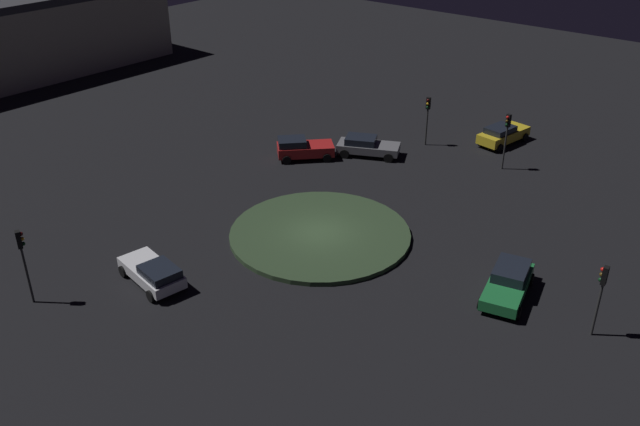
{
  "coord_description": "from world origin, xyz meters",
  "views": [
    {
      "loc": [
        21.89,
        -26.61,
        19.97
      ],
      "look_at": [
        0.0,
        0.0,
        1.52
      ],
      "focal_mm": 38.21,
      "sensor_mm": 36.0,
      "label": 1
    }
  ],
  "objects_px": {
    "car_white": "(153,272)",
    "car_red": "(303,148)",
    "traffic_light_east": "(602,287)",
    "traffic_light_southwest": "(23,252)",
    "traffic_light_north_near": "(507,130)",
    "car_yellow": "(503,134)",
    "car_grey": "(367,146)",
    "car_green": "(508,282)",
    "traffic_light_north": "(428,111)"
  },
  "relations": [
    {
      "from": "car_white",
      "to": "traffic_light_east",
      "type": "bearing_deg",
      "value": -142.15
    },
    {
      "from": "traffic_light_east",
      "to": "car_yellow",
      "type": "bearing_deg",
      "value": -57.36
    },
    {
      "from": "car_green",
      "to": "traffic_light_north_near",
      "type": "bearing_deg",
      "value": -166.4
    },
    {
      "from": "car_red",
      "to": "car_green",
      "type": "xyz_separation_m",
      "value": [
        19.28,
        -6.49,
        -0.06
      ]
    },
    {
      "from": "car_red",
      "to": "traffic_light_southwest",
      "type": "bearing_deg",
      "value": -133.37
    },
    {
      "from": "traffic_light_north",
      "to": "traffic_light_north_near",
      "type": "xyz_separation_m",
      "value": [
        6.54,
        -0.36,
        0.2
      ]
    },
    {
      "from": "car_white",
      "to": "traffic_light_north",
      "type": "height_order",
      "value": "traffic_light_north"
    },
    {
      "from": "car_green",
      "to": "traffic_light_north",
      "type": "bearing_deg",
      "value": -149.83
    },
    {
      "from": "car_yellow",
      "to": "traffic_light_southwest",
      "type": "height_order",
      "value": "traffic_light_southwest"
    },
    {
      "from": "car_yellow",
      "to": "traffic_light_east",
      "type": "distance_m",
      "value": 23.48
    },
    {
      "from": "car_white",
      "to": "car_grey",
      "type": "bearing_deg",
      "value": -76.44
    },
    {
      "from": "car_white",
      "to": "car_yellow",
      "type": "height_order",
      "value": "car_yellow"
    },
    {
      "from": "car_red",
      "to": "traffic_light_east",
      "type": "distance_m",
      "value": 24.86
    },
    {
      "from": "car_white",
      "to": "car_green",
      "type": "distance_m",
      "value": 18.13
    },
    {
      "from": "car_yellow",
      "to": "traffic_light_north_near",
      "type": "relative_size",
      "value": 1.17
    },
    {
      "from": "car_white",
      "to": "car_grey",
      "type": "xyz_separation_m",
      "value": [
        -1.45,
        20.71,
        0.04
      ]
    },
    {
      "from": "car_white",
      "to": "traffic_light_southwest",
      "type": "xyz_separation_m",
      "value": [
        -3.38,
        -4.85,
        2.19
      ]
    },
    {
      "from": "car_green",
      "to": "traffic_light_north",
      "type": "relative_size",
      "value": 1.27
    },
    {
      "from": "car_yellow",
      "to": "traffic_light_north_near",
      "type": "bearing_deg",
      "value": -144.37
    },
    {
      "from": "car_yellow",
      "to": "car_green",
      "type": "height_order",
      "value": "car_yellow"
    },
    {
      "from": "car_yellow",
      "to": "traffic_light_north_near",
      "type": "xyz_separation_m",
      "value": [
        2.14,
        -4.37,
        2.13
      ]
    },
    {
      "from": "car_red",
      "to": "traffic_light_southwest",
      "type": "height_order",
      "value": "traffic_light_southwest"
    },
    {
      "from": "car_white",
      "to": "car_red",
      "type": "xyz_separation_m",
      "value": [
        -4.71,
        17.28,
        0.1
      ]
    },
    {
      "from": "car_yellow",
      "to": "car_grey",
      "type": "height_order",
      "value": "car_yellow"
    },
    {
      "from": "car_yellow",
      "to": "traffic_light_east",
      "type": "bearing_deg",
      "value": -134.39
    },
    {
      "from": "traffic_light_north",
      "to": "traffic_light_southwest",
      "type": "bearing_deg",
      "value": -17.42
    },
    {
      "from": "traffic_light_north_near",
      "to": "traffic_light_southwest",
      "type": "relative_size",
      "value": 1.0
    },
    {
      "from": "car_white",
      "to": "car_grey",
      "type": "distance_m",
      "value": 20.76
    },
    {
      "from": "car_red",
      "to": "traffic_light_north_near",
      "type": "relative_size",
      "value": 1.04
    },
    {
      "from": "traffic_light_east",
      "to": "car_grey",
      "type": "bearing_deg",
      "value": -30.47
    },
    {
      "from": "traffic_light_southwest",
      "to": "traffic_light_north_near",
      "type": "bearing_deg",
      "value": 5.85
    },
    {
      "from": "car_white",
      "to": "car_yellow",
      "type": "relative_size",
      "value": 0.92
    },
    {
      "from": "traffic_light_north",
      "to": "traffic_light_southwest",
      "type": "distance_m",
      "value": 30.3
    },
    {
      "from": "traffic_light_east",
      "to": "traffic_light_southwest",
      "type": "height_order",
      "value": "traffic_light_southwest"
    },
    {
      "from": "traffic_light_east",
      "to": "car_green",
      "type": "bearing_deg",
      "value": -10.15
    },
    {
      "from": "car_grey",
      "to": "traffic_light_north",
      "type": "height_order",
      "value": "traffic_light_north"
    },
    {
      "from": "traffic_light_north",
      "to": "traffic_light_north_near",
      "type": "distance_m",
      "value": 6.55
    },
    {
      "from": "car_red",
      "to": "traffic_light_north",
      "type": "xyz_separation_m",
      "value": [
        5.59,
        7.87,
        1.9
      ]
    },
    {
      "from": "car_white",
      "to": "car_red",
      "type": "relative_size",
      "value": 1.04
    },
    {
      "from": "car_red",
      "to": "car_green",
      "type": "bearing_deg",
      "value": -65.43
    },
    {
      "from": "car_red",
      "to": "car_white",
      "type": "bearing_deg",
      "value": -121.57
    },
    {
      "from": "car_white",
      "to": "car_green",
      "type": "bearing_deg",
      "value": -133.94
    },
    {
      "from": "car_green",
      "to": "traffic_light_north_near",
      "type": "relative_size",
      "value": 1.18
    },
    {
      "from": "car_yellow",
      "to": "car_red",
      "type": "relative_size",
      "value": 1.13
    },
    {
      "from": "car_grey",
      "to": "traffic_light_southwest",
      "type": "distance_m",
      "value": 25.72
    },
    {
      "from": "car_grey",
      "to": "traffic_light_east",
      "type": "relative_size",
      "value": 1.3
    },
    {
      "from": "traffic_light_north",
      "to": "traffic_light_north_near",
      "type": "relative_size",
      "value": 0.93
    },
    {
      "from": "car_grey",
      "to": "car_white",
      "type": "bearing_deg",
      "value": -112.12
    },
    {
      "from": "car_green",
      "to": "traffic_light_east",
      "type": "bearing_deg",
      "value": 69.86
    },
    {
      "from": "traffic_light_north_near",
      "to": "traffic_light_east",
      "type": "relative_size",
      "value": 1.09
    }
  ]
}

